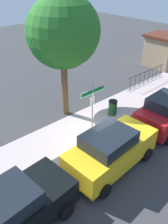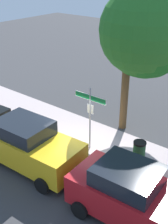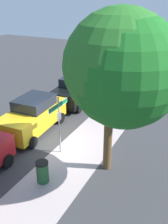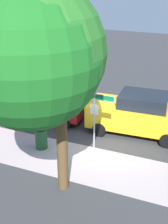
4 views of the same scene
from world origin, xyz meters
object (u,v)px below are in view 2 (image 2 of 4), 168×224
Objects in this scene: car_yellow at (29,144)px; trash_bin at (139,152)px; car_red at (132,195)px; street_sign at (90,108)px; shade_tree at (145,33)px.

car_yellow reaches higher than trash_bin.
car_yellow reaches higher than car_red.
street_sign reaches higher than trash_bin.
shade_tree reaches higher than trash_bin.
car_red is at bearing -65.54° from trash_bin.
trash_bin is at bearing -59.25° from shade_tree.
car_red is (2.91, -5.57, -3.84)m from shade_tree.
car_red is (3.58, -2.42, -1.07)m from street_sign.
street_sign is 3.00m from car_yellow.
shade_tree is at bearing 120.75° from trash_bin.
street_sign is 0.43× the size of shade_tree.
car_red is 4.34× the size of trash_bin.
trash_bin is (3.48, 3.03, -0.50)m from car_yellow.
car_yellow is 1.09× the size of car_red.
trash_bin is (1.58, -2.65, -4.33)m from shade_tree.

